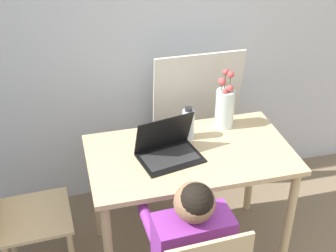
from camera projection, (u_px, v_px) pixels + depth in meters
The scene contains 8 objects.
wall_back at pixel (147, 24), 2.93m from camera, with size 6.40×0.05×2.50m.
dining_table at pixel (190, 168), 2.65m from camera, with size 1.14×0.65×0.75m.
chair_spare at pixel (6, 197), 2.50m from camera, with size 0.45×0.42×0.90m.
person_seated at pixel (189, 243), 2.16m from camera, with size 0.37×0.44×1.03m.
laptop at pixel (168, 148), 2.54m from camera, with size 0.37×0.30×0.23m.
flower_vase at pixel (225, 106), 2.77m from camera, with size 0.11×0.11×0.36m.
water_bottle at pixel (188, 124), 2.68m from camera, with size 0.07×0.07×0.20m.
cardboard_panel at pixel (195, 124), 3.24m from camera, with size 0.60×0.17×1.10m.
Camera 1 is at (-0.57, -0.55, 2.24)m, focal length 50.00 mm.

